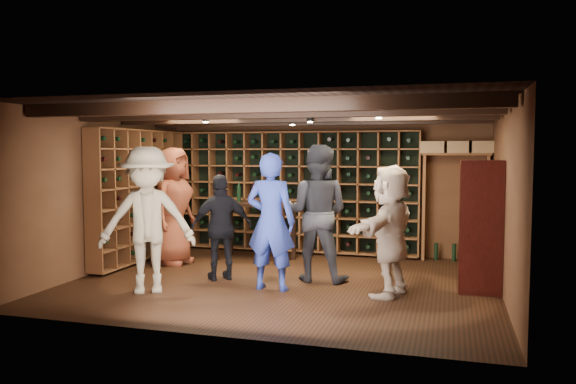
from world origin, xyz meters
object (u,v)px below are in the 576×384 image
(man_blue_shirt, at_px, (271,222))
(guest_khaki, at_px, (147,220))
(man_grey_suit, at_px, (317,213))
(guest_woman_black, at_px, (222,227))
(display_cabinet, at_px, (480,229))
(tasting_table, at_px, (255,210))
(guest_beige, at_px, (390,230))
(guest_red_floral, at_px, (173,206))

(man_blue_shirt, height_order, guest_khaki, guest_khaki)
(man_grey_suit, xyz_separation_m, guest_khaki, (-2.02, -1.33, -0.02))
(man_grey_suit, relative_size, guest_woman_black, 1.28)
(display_cabinet, distance_m, tasting_table, 3.87)
(display_cabinet, relative_size, man_grey_suit, 0.88)
(man_grey_suit, distance_m, tasting_table, 1.84)
(display_cabinet, bearing_deg, tasting_table, 161.19)
(guest_woman_black, height_order, guest_beige, guest_beige)
(display_cabinet, height_order, guest_beige, display_cabinet)
(guest_red_floral, bearing_deg, tasting_table, -54.22)
(guest_red_floral, relative_size, tasting_table, 1.41)
(man_grey_suit, xyz_separation_m, guest_beige, (1.13, -0.58, -0.13))
(guest_red_floral, height_order, guest_woman_black, guest_red_floral)
(man_blue_shirt, height_order, guest_woman_black, man_blue_shirt)
(guest_woman_black, distance_m, guest_khaki, 1.19)
(guest_red_floral, bearing_deg, man_grey_suit, -95.78)
(guest_beige, bearing_deg, guest_red_floral, -89.08)
(tasting_table, bearing_deg, guest_red_floral, -144.47)
(guest_woman_black, relative_size, tasting_table, 1.12)
(man_blue_shirt, height_order, guest_beige, man_blue_shirt)
(guest_khaki, bearing_deg, tasting_table, 48.77)
(man_blue_shirt, relative_size, guest_woman_black, 1.21)
(man_blue_shirt, bearing_deg, display_cabinet, -165.20)
(man_blue_shirt, distance_m, guest_khaki, 1.66)
(display_cabinet, xyz_separation_m, guest_khaki, (-4.29, -1.28, 0.12))
(man_grey_suit, relative_size, guest_beige, 1.16)
(man_blue_shirt, xyz_separation_m, tasting_table, (-0.92, 1.92, -0.06))
(guest_red_floral, distance_m, tasting_table, 1.39)
(tasting_table, bearing_deg, man_grey_suit, -36.14)
(man_grey_suit, height_order, guest_woman_black, man_grey_suit)
(guest_khaki, bearing_deg, display_cabinet, -10.65)
(man_blue_shirt, distance_m, guest_red_floral, 2.43)
(display_cabinet, relative_size, man_blue_shirt, 0.93)
(guest_beige, distance_m, tasting_table, 3.08)
(man_blue_shirt, bearing_deg, man_grey_suit, -122.49)
(man_grey_suit, distance_m, guest_khaki, 2.42)
(tasting_table, bearing_deg, guest_woman_black, -84.02)
(man_blue_shirt, xyz_separation_m, guest_beige, (1.60, 0.14, -0.08))
(guest_red_floral, xyz_separation_m, guest_khaki, (0.57, -1.81, -0.00))
(guest_khaki, xyz_separation_m, tasting_table, (0.63, 2.53, -0.10))
(man_blue_shirt, distance_m, guest_woman_black, 0.96)
(man_blue_shirt, xyz_separation_m, guest_khaki, (-1.54, -0.61, 0.04))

